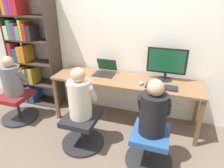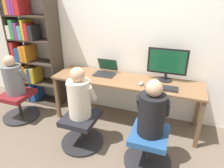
# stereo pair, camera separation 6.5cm
# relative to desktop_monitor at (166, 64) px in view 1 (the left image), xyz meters

# --- Properties ---
(ground_plane) EXTENTS (14.00, 14.00, 0.00)m
(ground_plane) POSITION_rel_desktop_monitor_xyz_m (-0.55, -0.46, -0.99)
(ground_plane) COLOR brown
(wall_back) EXTENTS (10.00, 0.05, 2.60)m
(wall_back) POSITION_rel_desktop_monitor_xyz_m (-0.55, 0.19, 0.31)
(wall_back) COLOR white
(wall_back) RESTS_ON ground_plane
(desk) EXTENTS (2.20, 0.58, 0.74)m
(desk) POSITION_rel_desktop_monitor_xyz_m (-0.55, -0.16, -0.32)
(desk) COLOR brown
(desk) RESTS_ON ground_plane
(desktop_monitor) EXTENTS (0.55, 0.20, 0.47)m
(desktop_monitor) POSITION_rel_desktop_monitor_xyz_m (0.00, 0.00, 0.00)
(desktop_monitor) COLOR black
(desktop_monitor) RESTS_ON desk
(laptop) EXTENTS (0.31, 0.31, 0.22)m
(laptop) POSITION_rel_desktop_monitor_xyz_m (-0.91, -0.05, -0.20)
(laptop) COLOR #2D2D30
(laptop) RESTS_ON desk
(keyboard) EXTENTS (0.42, 0.15, 0.03)m
(keyboard) POSITION_rel_desktop_monitor_xyz_m (-0.02, -0.29, -0.24)
(keyboard) COLOR #232326
(keyboard) RESTS_ON desk
(computer_mouse_by_keyboard) EXTENTS (0.06, 0.10, 0.04)m
(computer_mouse_by_keyboard) POSITION_rel_desktop_monitor_xyz_m (-0.30, -0.27, -0.23)
(computer_mouse_by_keyboard) COLOR #99999E
(computer_mouse_by_keyboard) RESTS_ON desk
(office_chair_left) EXTENTS (0.58, 0.58, 0.45)m
(office_chair_left) POSITION_rel_desktop_monitor_xyz_m (-0.05, -0.89, -0.76)
(office_chair_left) COLOR #262628
(office_chair_left) RESTS_ON ground_plane
(office_chair_right) EXTENTS (0.58, 0.58, 0.45)m
(office_chair_right) POSITION_rel_desktop_monitor_xyz_m (-0.95, -0.85, -0.76)
(office_chair_right) COLOR #262628
(office_chair_right) RESTS_ON ground_plane
(person_at_monitor) EXTENTS (0.37, 0.32, 0.65)m
(person_at_monitor) POSITION_rel_desktop_monitor_xyz_m (-0.05, -0.88, -0.26)
(person_at_monitor) COLOR black
(person_at_monitor) RESTS_ON office_chair_left
(person_at_laptop) EXTENTS (0.35, 0.32, 0.66)m
(person_at_laptop) POSITION_rel_desktop_monitor_xyz_m (-0.95, -0.84, -0.25)
(person_at_laptop) COLOR beige
(person_at_laptop) RESTS_ON office_chair_right
(bookshelf) EXTENTS (0.87, 0.34, 1.96)m
(bookshelf) POSITION_rel_desktop_monitor_xyz_m (-2.35, -0.05, -0.03)
(bookshelf) COLOR #382D23
(bookshelf) RESTS_ON ground_plane
(office_chair_side) EXTENTS (0.58, 0.58, 0.45)m
(office_chair_side) POSITION_rel_desktop_monitor_xyz_m (-2.21, -0.62, -0.76)
(office_chair_side) COLOR #262628
(office_chair_side) RESTS_ON ground_plane
(person_near_shelf) EXTENTS (0.36, 0.31, 0.62)m
(person_near_shelf) POSITION_rel_desktop_monitor_xyz_m (-2.21, -0.62, -0.27)
(person_near_shelf) COLOR slate
(person_near_shelf) RESTS_ON office_chair_side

